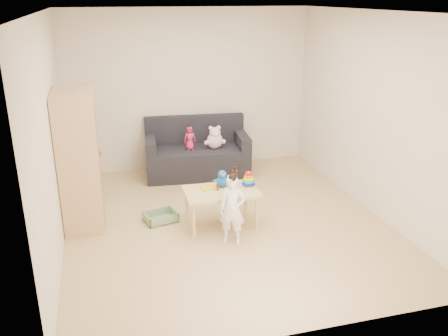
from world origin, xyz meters
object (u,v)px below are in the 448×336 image
object	(u,v)px
sofa	(197,161)
play_table	(221,208)
wardrobe	(79,159)
toddler	(232,210)

from	to	relation	value
sofa	play_table	bearing A→B (deg)	-87.20
wardrobe	play_table	world-z (taller)	wardrobe
sofa	toddler	size ratio (longest dim) A/B	1.99
sofa	play_table	size ratio (longest dim) A/B	1.79
wardrobe	play_table	bearing A→B (deg)	-19.55
wardrobe	toddler	world-z (taller)	wardrobe
wardrobe	toddler	bearing A→B (deg)	-31.75
sofa	play_table	xyz separation A→B (m)	(-0.09, -1.86, 0.01)
sofa	play_table	distance (m)	1.86
wardrobe	sofa	size ratio (longest dim) A/B	1.04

